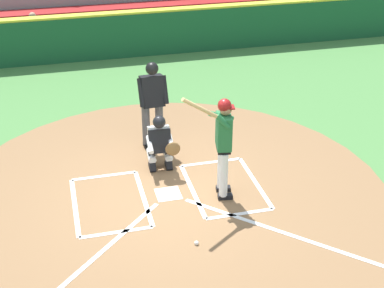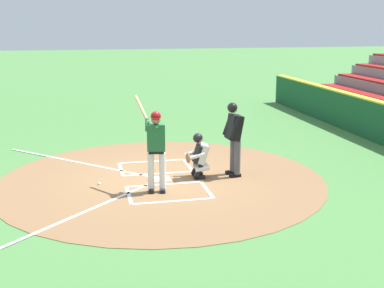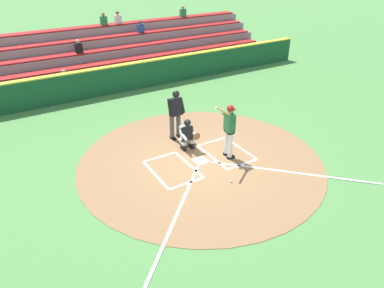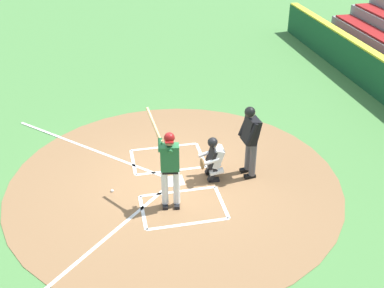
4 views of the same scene
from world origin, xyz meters
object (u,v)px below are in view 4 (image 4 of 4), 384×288
batter (170,164)px  catcher (213,158)px  baseball (112,191)px  plate_umpire (250,137)px

batter → catcher: bearing=-54.0°
batter → baseball: bearing=57.9°
catcher → plate_umpire: (-0.03, -0.89, 0.49)m
catcher → baseball: 2.51m
batter → baseball: (0.79, 1.26, -1.06)m
batter → baseball: size_ratio=28.76×
baseball → batter: bearing=-122.1°
plate_umpire → baseball: 3.50m
batter → plate_umpire: batter is taller
catcher → plate_umpire: 1.02m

